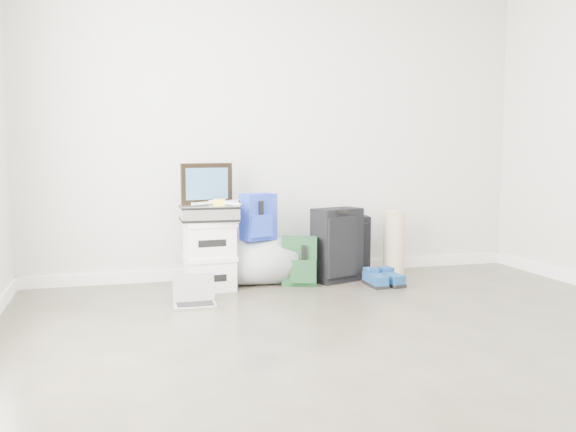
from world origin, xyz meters
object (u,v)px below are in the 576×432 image
object	(u,v)px
large_suitcase	(337,245)
boxes_stack	(210,255)
duffel_bag	(258,262)
laptop	(194,298)
briefcase	(209,213)
carry_on	(350,246)

from	to	relation	value
large_suitcase	boxes_stack	bearing A→B (deg)	161.65
duffel_bag	large_suitcase	size ratio (longest dim) A/B	0.98
large_suitcase	duffel_bag	bearing A→B (deg)	154.65
laptop	duffel_bag	bearing A→B (deg)	44.57
large_suitcase	briefcase	bearing A→B (deg)	161.65
duffel_bag	laptop	xyz separation A→B (m)	(-0.60, -0.55, -0.14)
carry_on	large_suitcase	bearing A→B (deg)	-125.18
duffel_bag	laptop	size ratio (longest dim) A/B	1.99
duffel_bag	boxes_stack	bearing A→B (deg)	-162.46
briefcase	boxes_stack	bearing A→B (deg)	105.67
laptop	carry_on	bearing A→B (deg)	27.57
duffel_bag	carry_on	bearing A→B (deg)	14.87
large_suitcase	carry_on	bearing A→B (deg)	27.44
laptop	boxes_stack	bearing A→B (deg)	70.32
boxes_stack	large_suitcase	xyz separation A→B (m)	(1.10, 0.03, 0.03)
large_suitcase	laptop	world-z (taller)	large_suitcase
briefcase	laptop	world-z (taller)	briefcase
boxes_stack	large_suitcase	distance (m)	1.10
boxes_stack	carry_on	xyz separation A→B (m)	(1.31, 0.25, -0.01)
briefcase	carry_on	size ratio (longest dim) A/B	0.84
boxes_stack	laptop	bearing A→B (deg)	-116.07
large_suitcase	laptop	bearing A→B (deg)	-179.26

